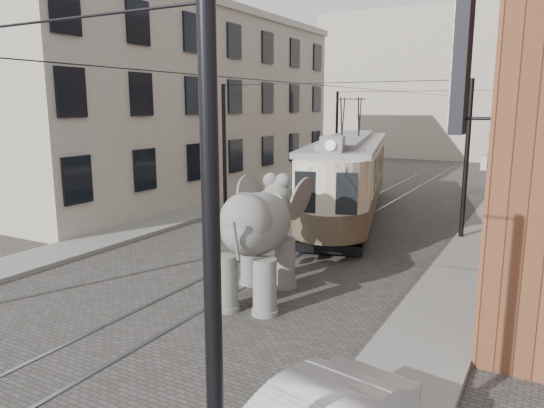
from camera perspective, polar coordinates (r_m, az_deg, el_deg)
The scene contains 9 objects.
ground at distance 16.88m, azimuth -0.93°, elevation -6.43°, with size 120.00×120.00×0.00m, color #44413F.
tram_rails at distance 16.88m, azimuth -0.93°, elevation -6.39°, with size 1.54×80.00×0.02m, color slate, non-canonical shape.
sidewalk_right at distance 14.94m, azimuth 19.69°, elevation -9.12°, with size 2.00×60.00×0.15m, color slate.
sidewalk_left at distance 20.77m, azimuth -16.68°, elevation -3.35°, with size 2.00×60.00×0.15m, color slate.
stucco_building at distance 30.61m, azimuth -9.61°, elevation 10.72°, with size 7.00×24.00×10.00m, color #A09884.
distant_block at distance 54.58m, azimuth 21.09°, elevation 12.29°, with size 28.00×10.00×14.00m, color #A09884.
catenary at distance 20.77m, azimuth 5.51°, elevation 5.26°, with size 11.00×30.20×6.00m, color black, non-canonical shape.
tram at distance 23.52m, azimuth 8.66°, elevation 5.08°, with size 2.79×13.53×5.37m, color beige, non-canonical shape.
elephant at distance 13.36m, azimuth -1.68°, elevation -4.13°, with size 2.82×5.12×3.13m, color #5F5D58, non-canonical shape.
Camera 1 is at (8.07, -13.94, 5.04)m, focal length 33.73 mm.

